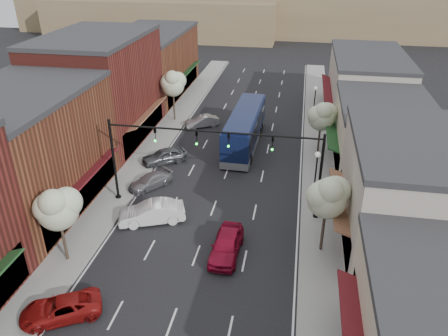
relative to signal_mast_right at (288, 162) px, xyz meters
The scene contains 28 objects.
ground 10.81m from the signal_mast_right, 125.10° to the right, with size 160.00×160.00×0.00m, color black.
sidewalk_left 18.10m from the signal_mast_right, 143.17° to the left, with size 2.80×73.00×0.15m, color gray.
sidewalk_right 11.78m from the signal_mast_right, 75.18° to the left, with size 2.80×73.00×0.15m, color gray.
curb_left 17.04m from the signal_mast_right, 140.24° to the left, with size 0.25×73.00×0.17m, color gray.
curb_right 11.53m from the signal_mast_right, 82.52° to the left, with size 0.25×73.00×0.17m, color gray.
bldg_left_midnear 19.95m from the signal_mast_right, behind, with size 10.14×14.10×9.40m.
bldg_left_midfar 23.22m from the signal_mast_right, 148.85° to the left, with size 10.14×14.10×10.90m.
bldg_left_far 34.32m from the signal_mast_right, 125.32° to the left, with size 10.14×18.10×8.40m.
bldg_right_midnear 8.37m from the signal_mast_right, 13.86° to the right, with size 9.14×12.10×7.90m.
bldg_right_midfar 12.94m from the signal_mast_right, 51.07° to the left, with size 9.14×12.10×6.40m.
bldg_right_far 25.35m from the signal_mast_right, 71.37° to the left, with size 9.14×16.10×7.40m.
hill_far 82.21m from the signal_mast_right, 93.92° to the left, with size 120.00×30.00×12.00m, color #7A6647.
hill_near 76.41m from the signal_mast_right, 113.63° to the left, with size 50.00×20.00×8.00m, color #7A6647.
signal_mast_right is the anchor object (origin of this frame).
signal_mast_left 11.24m from the signal_mast_right, behind, with size 8.22×0.46×7.00m.
tree_right_near 4.89m from the signal_mast_right, 56.09° to the right, with size 2.85×2.65×5.95m.
tree_right_far 12.27m from the signal_mast_right, 77.15° to the left, with size 2.85×2.65×5.43m.
tree_left_near 16.05m from the signal_mast_right, 149.86° to the right, with size 2.85×2.65×5.69m.
tree_left_far 22.68m from the signal_mast_right, 127.71° to the left, with size 2.85×2.65×6.13m.
lamp_post_near 3.69m from the signal_mast_right, 48.95° to the left, with size 0.44×0.44×4.44m.
lamp_post_far 20.19m from the signal_mast_right, 83.78° to the left, with size 0.44×0.44×4.44m.
coach_bus 13.61m from the signal_mast_right, 111.17° to the left, with size 3.03×12.36×3.76m.
red_hatchback 7.62m from the signal_mast_right, 123.41° to the right, with size 1.88×4.66×1.59m, color maroon.
parked_car_a 17.75m from the signal_mast_right, 133.12° to the right, with size 2.06×4.46×1.24m, color maroon.
parked_car_b 10.87m from the signal_mast_right, 164.83° to the right, with size 1.72×4.93×1.63m, color white.
parked_car_c 12.55m from the signal_mast_right, 168.55° to the left, with size 1.64×4.04×1.17m, color gray.
parked_car_d 14.31m from the signal_mast_right, 149.16° to the left, with size 1.72×4.28×1.46m, color #505457.
parked_car_e 20.03m from the signal_mast_right, 121.69° to the left, with size 1.37×3.92×1.29m, color #ABAAAF.
Camera 1 is at (5.99, -20.80, 18.90)m, focal length 35.00 mm.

